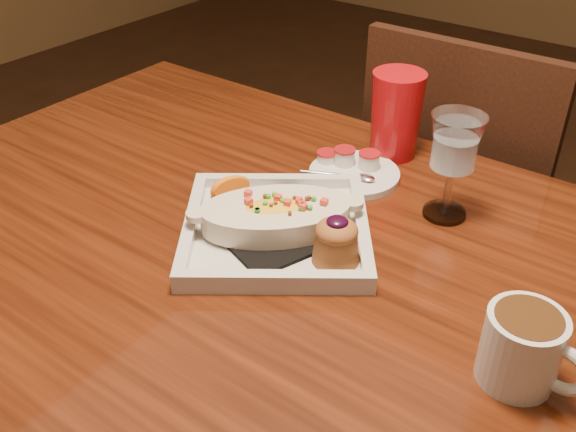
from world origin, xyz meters
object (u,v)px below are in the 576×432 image
Objects in this scene: plate at (281,223)px; chair_far at (461,209)px; table at (304,310)px; coffee_mug at (524,347)px; red_tumbler at (396,115)px; saucer at (353,171)px; goblet at (455,148)px.

chair_far is at bearing 48.37° from plate.
coffee_mug is (0.32, -0.04, 0.15)m from table.
table is 0.36m from coffee_mug.
chair_far reaches higher than red_tumbler.
red_tumbler is (0.01, 0.34, 0.05)m from plate.
chair_far is 0.42m from red_tumbler.
chair_far is at bearing 90.00° from table.
table is 3.92× the size of plate.
table is 9.48× the size of red_tumbler.
chair_far reaches higher than saucer.
red_tumbler is at bearing 78.61° from chair_far.
chair_far reaches higher than table.
chair_far is (-0.00, 0.63, -0.15)m from table.
goblet reaches higher than red_tumbler.
saucer is (-0.01, 0.22, -0.02)m from plate.
chair_far reaches higher than plate.
table is at bearing -115.87° from goblet.
plate is 2.42× the size of red_tumbler.
red_tumbler reaches higher than plate.
chair_far is 0.67m from plate.
goblet is at bearing -38.10° from red_tumbler.
goblet is (0.17, 0.21, 0.09)m from plate.
goblet is at bearing 14.39° from plate.
goblet is 0.21m from saucer.
table is 0.40m from red_tumbler.
plate is 0.39m from coffee_mug.
saucer is at bearing 150.19° from coffee_mug.
red_tumbler is (-0.38, 0.40, 0.03)m from coffee_mug.
chair_far is at bearing 78.61° from red_tumbler.
saucer is at bearing 56.69° from plate.
saucer is at bearing -98.01° from red_tumbler.
red_tumbler is (-0.05, 0.36, 0.18)m from table.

